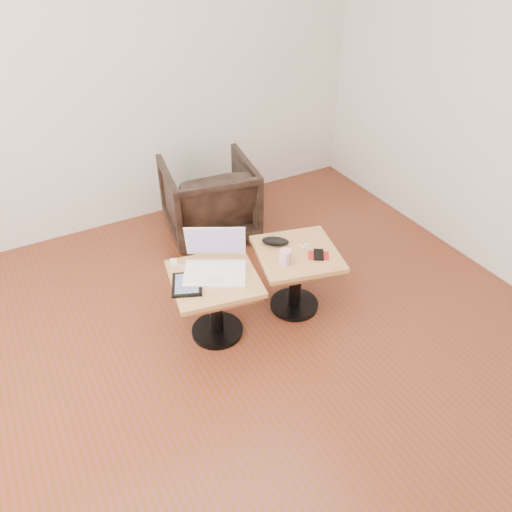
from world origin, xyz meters
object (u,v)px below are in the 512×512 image
laptop (215,263)px  armchair (209,199)px  side_table_right (296,266)px  side_table_left (215,291)px  striped_cup (285,257)px

laptop → armchair: 1.14m
armchair → side_table_right: bearing=104.9°
side_table_left → armchair: 1.19m
laptop → striped_cup: laptop is taller
side_table_left → armchair: (0.46, 1.10, -0.03)m
side_table_left → side_table_right: bearing=7.7°
armchair → laptop: bearing=77.1°
side_table_right → striped_cup: bearing=-139.7°
side_table_right → laptop: 0.57m
side_table_right → laptop: laptop is taller
side_table_right → laptop: bearing=-174.4°
side_table_left → striped_cup: size_ratio=6.31×
laptop → armchair: bearing=96.2°
side_table_left → laptop: laptop is taller
striped_cup → armchair: 1.20m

